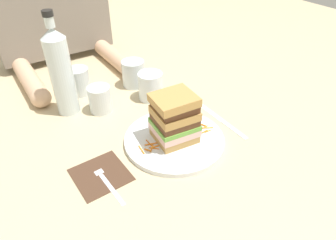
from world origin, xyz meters
TOP-DOWN VIEW (x-y plane):
  - ground_plane at (0.00, 0.00)m, footprint 3.00×3.00m
  - main_plate at (0.02, -0.01)m, footprint 0.26×0.26m
  - sandwich at (0.02, -0.01)m, footprint 0.12×0.11m
  - carrot_shred_0 at (-0.05, -0.01)m, footprint 0.02×0.02m
  - carrot_shred_1 at (-0.05, 0.01)m, footprint 0.00×0.03m
  - carrot_shred_2 at (-0.04, -0.01)m, footprint 0.03×0.01m
  - carrot_shred_3 at (-0.05, 0.01)m, footprint 0.03×0.01m
  - carrot_shred_4 at (-0.07, -0.01)m, footprint 0.01×0.02m
  - carrot_shred_5 at (-0.05, -0.01)m, footprint 0.02×0.02m
  - carrot_shred_6 at (-0.08, 0.00)m, footprint 0.01×0.03m
  - carrot_shred_7 at (0.11, -0.02)m, footprint 0.02×0.00m
  - carrot_shred_8 at (0.12, -0.02)m, footprint 0.03×0.02m
  - carrot_shred_9 at (0.11, -0.00)m, footprint 0.02×0.03m
  - carrot_shred_10 at (0.11, -0.03)m, footprint 0.02×0.00m
  - carrot_shred_11 at (0.08, -0.02)m, footprint 0.02×0.03m
  - carrot_shred_12 at (0.10, 0.01)m, footprint 0.03×0.01m
  - carrot_shred_13 at (0.10, -0.03)m, footprint 0.03×0.01m
  - napkin_dark at (-0.19, -0.01)m, footprint 0.12×0.13m
  - fork at (-0.19, -0.03)m, footprint 0.02×0.17m
  - knife at (0.19, -0.01)m, footprint 0.02×0.20m
  - juice_glass at (0.08, 0.22)m, footprint 0.08×0.08m
  - water_bottle at (-0.16, 0.29)m, footprint 0.06×0.06m
  - empty_tumbler_0 at (-0.10, 0.37)m, footprint 0.07×0.07m
  - empty_tumbler_1 at (0.08, 0.32)m, footprint 0.08×0.08m
  - empty_tumbler_2 at (-0.08, 0.24)m, footprint 0.07×0.07m
  - diner_across at (-0.07, 0.66)m, footprint 0.42×0.43m

SIDE VIEW (x-z plane):
  - ground_plane at x=0.00m, z-range 0.00..0.00m
  - napkin_dark at x=-0.19m, z-range 0.00..0.00m
  - knife at x=0.19m, z-range 0.00..0.00m
  - fork at x=-0.19m, z-range 0.00..0.01m
  - main_plate at x=0.02m, z-range 0.00..0.01m
  - carrot_shred_0 at x=-0.05m, z-range 0.01..0.02m
  - carrot_shred_1 at x=-0.05m, z-range 0.01..0.02m
  - carrot_shred_10 at x=0.11m, z-range 0.01..0.02m
  - carrot_shred_7 at x=0.11m, z-range 0.01..0.02m
  - carrot_shred_13 at x=0.10m, z-range 0.01..0.02m
  - carrot_shred_8 at x=0.12m, z-range 0.01..0.02m
  - carrot_shred_5 at x=-0.05m, z-range 0.01..0.02m
  - carrot_shred_3 at x=-0.05m, z-range 0.01..0.02m
  - carrot_shred_6 at x=-0.08m, z-range 0.01..0.02m
  - carrot_shred_2 at x=-0.04m, z-range 0.01..0.02m
  - carrot_shred_12 at x=0.10m, z-range 0.01..0.02m
  - carrot_shred_4 at x=-0.07m, z-range 0.01..0.02m
  - carrot_shred_11 at x=0.08m, z-range 0.01..0.02m
  - carrot_shred_9 at x=0.11m, z-range 0.01..0.02m
  - juice_glass at x=0.08m, z-range 0.00..0.08m
  - empty_tumbler_2 at x=-0.08m, z-range 0.00..0.08m
  - empty_tumbler_0 at x=-0.10m, z-range 0.00..0.09m
  - empty_tumbler_1 at x=0.08m, z-range 0.00..0.09m
  - sandwich at x=0.02m, z-range 0.01..0.15m
  - water_bottle at x=-0.16m, z-range -0.02..0.28m
  - diner_across at x=-0.07m, z-range -0.03..0.49m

